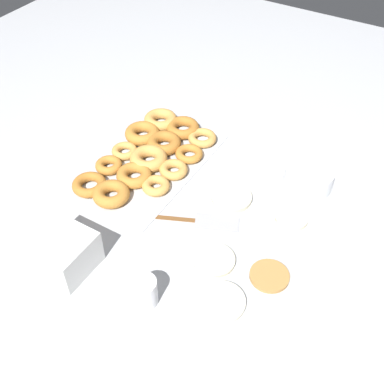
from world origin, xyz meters
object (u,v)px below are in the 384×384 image
object	(u,v)px
pancake_4	(232,198)
pancake_0	(269,276)
pancake_3	(214,260)
container_stack	(62,252)
pancake_2	(291,218)
spatula	(206,221)
batter_bowl	(309,178)
pancake_1	(221,302)
paper_cup	(145,292)
donut_tray	(150,155)

from	to	relation	value
pancake_4	pancake_0	bearing A→B (deg)	46.90
pancake_3	container_stack	bearing A→B (deg)	-57.59
pancake_2	spatula	world-z (taller)	pancake_2
pancake_2	batter_bowl	distance (m)	0.15
pancake_0	pancake_1	world-z (taller)	pancake_1
pancake_2	container_stack	world-z (taller)	container_stack
pancake_1	paper_cup	size ratio (longest dim) A/B	1.54
container_stack	batter_bowl	bearing A→B (deg)	144.73
pancake_3	pancake_4	size ratio (longest dim) A/B	0.93
pancake_3	pancake_1	bearing A→B (deg)	37.35
pancake_2	pancake_3	distance (m)	0.27
batter_bowl	spatula	size ratio (longest dim) A/B	0.55
pancake_1	pancake_2	xyz separation A→B (m)	(-0.34, 0.04, -0.00)
pancake_2	pancake_3	bearing A→B (deg)	-25.30
pancake_1	container_stack	bearing A→B (deg)	-75.52
batter_bowl	pancake_3	bearing A→B (deg)	-14.37
donut_tray	container_stack	distance (m)	0.46
pancake_2	spatula	bearing A→B (deg)	-56.56
pancake_1	donut_tray	xyz separation A→B (m)	(-0.35, -0.45, 0.01)
pancake_2	pancake_3	size ratio (longest dim) A/B	0.85
pancake_1	pancake_2	bearing A→B (deg)	173.89
container_stack	paper_cup	bearing A→B (deg)	93.53
pancake_0	pancake_4	bearing A→B (deg)	-133.10
pancake_1	pancake_2	distance (m)	0.34
pancake_3	paper_cup	size ratio (longest dim) A/B	1.46
container_stack	pancake_2	bearing A→B (deg)	135.62
spatula	pancake_0	bearing A→B (deg)	-43.36
spatula	donut_tray	bearing A→B (deg)	130.05
pancake_3	donut_tray	size ratio (longest dim) A/B	0.22
pancake_3	donut_tray	bearing A→B (deg)	-123.81
pancake_1	container_stack	distance (m)	0.41
batter_bowl	pancake_4	bearing A→B (deg)	-45.00
paper_cup	spatula	size ratio (longest dim) A/B	0.29
paper_cup	spatula	world-z (taller)	paper_cup
pancake_4	container_stack	world-z (taller)	container_stack
pancake_4	spatula	world-z (taller)	pancake_4
pancake_3	pancake_4	distance (m)	0.23
pancake_1	pancake_4	distance (m)	0.36
pancake_3	donut_tray	world-z (taller)	donut_tray
batter_bowl	paper_cup	xyz separation A→B (m)	(0.58, -0.18, 0.00)
batter_bowl	pancake_0	bearing A→B (deg)	6.70
spatula	batter_bowl	bearing A→B (deg)	32.88
pancake_0	pancake_1	xyz separation A→B (m)	(0.13, -0.07, 0.00)
pancake_0	donut_tray	size ratio (longest dim) A/B	0.20
pancake_4	batter_bowl	world-z (taller)	batter_bowl
batter_bowl	paper_cup	size ratio (longest dim) A/B	1.91
pancake_1	spatula	xyz separation A→B (m)	(-0.21, -0.16, -0.00)
pancake_1	batter_bowl	bearing A→B (deg)	177.28
pancake_3	pancake_2	bearing A→B (deg)	154.70
paper_cup	donut_tray	bearing A→B (deg)	-146.33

